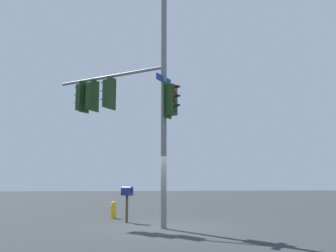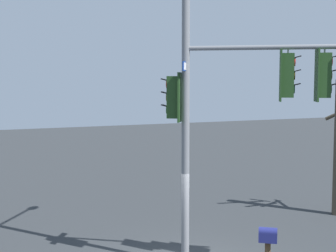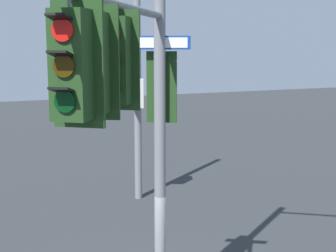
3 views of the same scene
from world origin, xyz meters
name	(u,v)px [view 1 (image 1 of 3)]	position (x,y,z in m)	size (l,w,h in m)	color
ground_plane	(164,228)	(0.00, 0.00, 0.00)	(80.00, 80.00, 0.00)	#2D3033
main_signal_pole_assembly	(130,90)	(-0.54, -1.27, 5.07)	(5.33, 4.78, 9.09)	slate
fire_hydrant	(113,210)	(-3.37, -1.93, 0.34)	(0.38, 0.24, 0.73)	yellow
mailbox	(127,194)	(-1.74, -1.32, 1.11)	(0.46, 0.50, 1.41)	#4C3823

